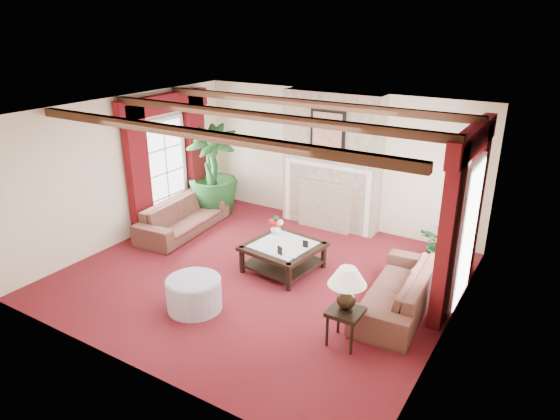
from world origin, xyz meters
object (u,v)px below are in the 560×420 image
Objects in this scene: sofa_left at (183,212)px; ottoman at (194,294)px; coffee_table at (283,257)px; side_table at (345,327)px; sofa_right at (399,283)px; potted_palm at (213,190)px.

ottoman is (2.05, -2.05, -0.18)m from sofa_left.
sofa_left is at bearing 179.02° from coffee_table.
sofa_right is at bearing 75.81° from side_table.
ottoman is at bearing -62.02° from sofa_right.
potted_palm is at bearing 124.34° from ottoman.
potted_palm reaches higher than coffee_table.
potted_palm is 2.73× the size of ottoman.
side_table is at bearing 9.64° from ottoman.
sofa_right is at bearing 31.78° from ottoman.
coffee_table is (2.53, -0.35, -0.18)m from sofa_left.
sofa_left reaches higher than coffee_table.
potted_palm is at bearing -0.48° from sofa_left.
sofa_left is at bearing 134.94° from ottoman.
potted_palm is 3.81m from ottoman.
side_table is (4.37, -2.76, -0.29)m from potted_palm.
side_table is 0.62× the size of ottoman.
sofa_left is 1.93× the size of coffee_table.
sofa_left is at bearing -84.92° from potted_palm.
ottoman is (2.14, -3.14, -0.30)m from potted_palm.
potted_palm is at bearing 147.69° from side_table.
potted_palm is 5.17m from side_table.
coffee_table is at bearing 142.66° from side_table.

